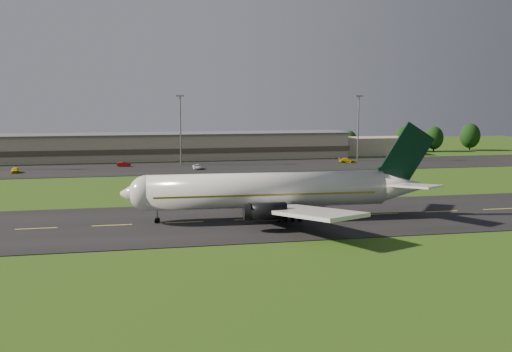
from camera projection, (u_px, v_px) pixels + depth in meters
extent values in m
plane|color=#274912|center=(184.00, 223.00, 89.25)|extent=(360.00, 360.00, 0.00)
cube|color=black|center=(184.00, 223.00, 89.24)|extent=(220.00, 30.00, 0.10)
cube|color=black|center=(165.00, 168.00, 159.19)|extent=(260.00, 30.00, 0.10)
cylinder|color=silver|center=(267.00, 190.00, 91.20)|extent=(38.18, 7.01, 5.60)
sphere|color=silver|center=(147.00, 193.00, 88.19)|extent=(5.60, 5.60, 5.60)
cone|color=silver|center=(134.00, 193.00, 87.87)|extent=(4.20, 5.52, 5.38)
cone|color=silver|center=(400.00, 187.00, 94.77)|extent=(9.20, 5.82, 5.49)
cube|color=olive|center=(264.00, 192.00, 91.17)|extent=(35.19, 6.94, 0.28)
cube|color=black|center=(143.00, 190.00, 88.02)|extent=(2.11, 3.07, 0.65)
cube|color=silver|center=(305.00, 212.00, 81.20)|extent=(13.56, 20.22, 2.20)
cube|color=silver|center=(275.00, 188.00, 102.72)|extent=(14.64, 20.12, 2.20)
cube|color=silver|center=(413.00, 186.00, 89.76)|extent=(7.31, 9.39, 0.91)
cube|color=silver|center=(389.00, 177.00, 99.54)|extent=(7.73, 9.36, 0.91)
cube|color=black|center=(392.00, 176.00, 94.29)|extent=(5.02, 0.74, 3.00)
cube|color=black|center=(407.00, 154.00, 94.19)|extent=(9.44, 0.80, 10.55)
cylinder|color=black|center=(267.00, 212.00, 83.40)|extent=(5.70, 2.91, 2.70)
cylinder|color=black|center=(251.00, 194.00, 99.05)|extent=(5.70, 2.91, 2.70)
cube|color=tan|center=(162.00, 147.00, 181.98)|extent=(120.00, 15.00, 8.00)
cube|color=#4C4438|center=(162.00, 149.00, 182.08)|extent=(121.00, 15.40, 1.60)
cube|color=#595B60|center=(161.00, 134.00, 181.42)|extent=(122.00, 16.00, 0.50)
cube|color=tan|center=(366.00, 146.00, 197.70)|extent=(28.00, 11.00, 6.00)
cylinder|color=gray|center=(181.00, 131.00, 166.60)|extent=(0.44, 0.44, 20.00)
cube|color=gray|center=(180.00, 96.00, 165.24)|extent=(2.40, 1.20, 0.50)
cylinder|color=gray|center=(358.00, 129.00, 177.32)|extent=(0.44, 0.44, 20.00)
cube|color=gray|center=(359.00, 96.00, 175.96)|extent=(2.40, 1.20, 0.50)
cylinder|color=black|center=(44.00, 155.00, 184.19)|extent=(0.56, 0.56, 2.53)
ellipsoid|color=black|center=(44.00, 145.00, 183.77)|extent=(5.90, 5.90, 7.38)
cylinder|color=black|center=(289.00, 150.00, 201.38)|extent=(0.56, 0.56, 2.61)
ellipsoid|color=black|center=(289.00, 141.00, 200.95)|extent=(6.09, 6.09, 7.61)
cylinder|color=black|center=(349.00, 149.00, 205.17)|extent=(0.56, 0.56, 2.50)
ellipsoid|color=black|center=(349.00, 141.00, 204.76)|extent=(5.83, 5.83, 7.28)
cylinder|color=black|center=(403.00, 148.00, 209.42)|extent=(0.56, 0.56, 2.82)
ellipsoid|color=black|center=(403.00, 138.00, 208.95)|extent=(6.58, 6.58, 8.23)
cylinder|color=black|center=(434.00, 147.00, 210.17)|extent=(0.56, 0.56, 2.89)
ellipsoid|color=black|center=(434.00, 138.00, 209.70)|extent=(6.75, 6.75, 8.44)
cylinder|color=black|center=(469.00, 146.00, 214.44)|extent=(0.56, 0.56, 3.18)
ellipsoid|color=black|center=(470.00, 136.00, 213.91)|extent=(7.41, 7.41, 9.26)
imported|color=yellow|center=(15.00, 170.00, 148.67)|extent=(2.24, 4.54, 1.49)
imported|color=#AA0C0B|center=(124.00, 164.00, 162.51)|extent=(3.98, 2.03, 1.25)
imported|color=silver|center=(197.00, 167.00, 156.28)|extent=(2.23, 4.69, 1.29)
imported|color=#C5B10B|center=(347.00, 160.00, 172.01)|extent=(5.22, 3.30, 1.41)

